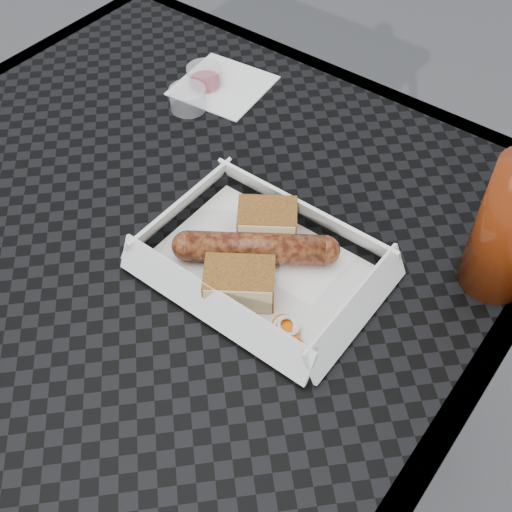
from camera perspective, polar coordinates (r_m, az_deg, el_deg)
The scene contains 11 objects.
ground at distance 1.39m, azimuth -5.43°, elevation -18.66°, with size 60.00×60.00×0.00m, color #49494B.
patio_table at distance 0.81m, azimuth -8.86°, elevation -0.74°, with size 0.80×0.80×0.74m.
food_tray at distance 0.69m, azimuth 0.50°, elevation -1.00°, with size 0.22×0.15×0.00m, color white.
bratwurst at distance 0.69m, azimuth -0.03°, elevation 0.69°, with size 0.15×0.12×0.03m.
bread_near at distance 0.71m, azimuth 1.00°, elevation 2.99°, with size 0.06×0.05×0.04m, color brown.
bread_far at distance 0.65m, azimuth -1.48°, elevation -2.39°, with size 0.07×0.05×0.04m, color brown.
veg_garnish at distance 0.64m, azimuth 2.81°, elevation -6.86°, with size 0.03×0.03×0.00m.
napkin at distance 0.94m, azimuth -2.94°, elevation 14.89°, with size 0.12×0.12×0.00m, color white.
condiment_cup_sauce at distance 0.94m, azimuth -4.57°, elevation 15.59°, with size 0.05×0.05×0.03m, color maroon.
condiment_cup_empty at distance 0.90m, azimuth -6.07°, elevation 13.74°, with size 0.05×0.05×0.03m, color silver.
drink_glass at distance 0.67m, azimuth 21.75°, elevation 2.24°, with size 0.07×0.07×0.16m, color #5E1E08.
Camera 1 is at (0.41, -0.33, 1.28)m, focal length 45.00 mm.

